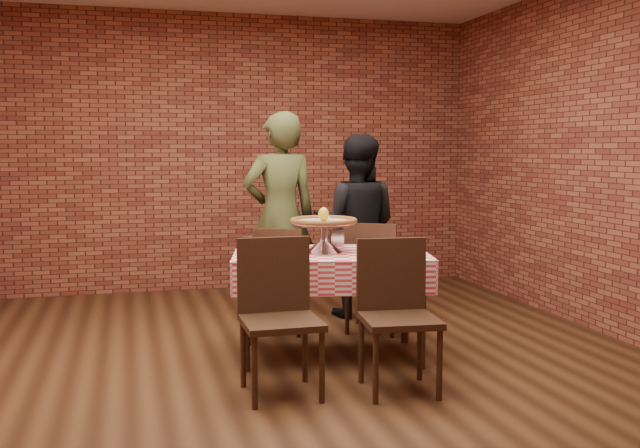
{
  "coord_description": "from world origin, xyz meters",
  "views": [
    {
      "loc": [
        -0.95,
        -4.65,
        1.5
      ],
      "look_at": [
        0.4,
        0.38,
        0.95
      ],
      "focal_mm": 40.46,
      "sensor_mm": 36.0,
      "label": 1
    }
  ],
  "objects_px": {
    "diner_olive": "(280,216)",
    "water_glass_left": "(272,247)",
    "table": "(331,305)",
    "pizza_stand": "(324,237)",
    "chair_far_left": "(283,279)",
    "pizza": "(324,222)",
    "condiment_caddy": "(337,238)",
    "water_glass_right": "(248,243)",
    "chair_far_right": "(374,276)",
    "chair_near_left": "(281,319)",
    "diner_black": "(356,226)",
    "chair_near_right": "(399,318)"
  },
  "relations": [
    {
      "from": "diner_olive",
      "to": "water_glass_left",
      "type": "bearing_deg",
      "value": 70.53
    },
    {
      "from": "table",
      "to": "water_glass_left",
      "type": "relative_size",
      "value": 11.64
    },
    {
      "from": "pizza_stand",
      "to": "diner_olive",
      "type": "height_order",
      "value": "diner_olive"
    },
    {
      "from": "water_glass_left",
      "to": "chair_far_left",
      "type": "relative_size",
      "value": 0.13
    },
    {
      "from": "table",
      "to": "pizza",
      "type": "bearing_deg",
      "value": 148.6
    },
    {
      "from": "water_glass_left",
      "to": "condiment_caddy",
      "type": "distance_m",
      "value": 0.62
    },
    {
      "from": "water_glass_left",
      "to": "water_glass_right",
      "type": "relative_size",
      "value": 1.0
    },
    {
      "from": "table",
      "to": "chair_far_right",
      "type": "relative_size",
      "value": 1.49
    },
    {
      "from": "chair_near_left",
      "to": "chair_far_right",
      "type": "height_order",
      "value": "chair_near_left"
    },
    {
      "from": "table",
      "to": "chair_near_left",
      "type": "relative_size",
      "value": 1.44
    },
    {
      "from": "pizza_stand",
      "to": "diner_black",
      "type": "distance_m",
      "value": 1.3
    },
    {
      "from": "diner_olive",
      "to": "pizza_stand",
      "type": "bearing_deg",
      "value": 87.83
    },
    {
      "from": "pizza_stand",
      "to": "diner_olive",
      "type": "bearing_deg",
      "value": 92.82
    },
    {
      "from": "chair_near_left",
      "to": "water_glass_right",
      "type": "bearing_deg",
      "value": 92.17
    },
    {
      "from": "pizza_stand",
      "to": "diner_olive",
      "type": "distance_m",
      "value": 1.23
    },
    {
      "from": "chair_near_left",
      "to": "diner_black",
      "type": "xyz_separation_m",
      "value": [
        1.09,
        1.89,
        0.34
      ]
    },
    {
      "from": "condiment_caddy",
      "to": "chair_far_right",
      "type": "height_order",
      "value": "chair_far_right"
    },
    {
      "from": "table",
      "to": "diner_olive",
      "type": "bearing_deg",
      "value": 94.81
    },
    {
      "from": "diner_olive",
      "to": "diner_black",
      "type": "bearing_deg",
      "value": 168.48
    },
    {
      "from": "pizza_stand",
      "to": "chair_far_right",
      "type": "distance_m",
      "value": 0.93
    },
    {
      "from": "chair_far_right",
      "to": "water_glass_left",
      "type": "bearing_deg",
      "value": 64.25
    },
    {
      "from": "chair_far_right",
      "to": "diner_olive",
      "type": "distance_m",
      "value": 1.02
    },
    {
      "from": "diner_olive",
      "to": "condiment_caddy",
      "type": "bearing_deg",
      "value": 98.02
    },
    {
      "from": "diner_olive",
      "to": "water_glass_right",
      "type": "bearing_deg",
      "value": 61.5
    },
    {
      "from": "table",
      "to": "chair_near_left",
      "type": "xyz_separation_m",
      "value": [
        -0.52,
        -0.72,
        0.1
      ]
    },
    {
      "from": "diner_olive",
      "to": "chair_near_right",
      "type": "bearing_deg",
      "value": 93.21
    },
    {
      "from": "pizza",
      "to": "chair_far_left",
      "type": "distance_m",
      "value": 0.94
    },
    {
      "from": "water_glass_right",
      "to": "chair_near_right",
      "type": "relative_size",
      "value": 0.12
    },
    {
      "from": "table",
      "to": "diner_black",
      "type": "bearing_deg",
      "value": 64.12
    },
    {
      "from": "pizza",
      "to": "chair_far_right",
      "type": "height_order",
      "value": "pizza"
    },
    {
      "from": "water_glass_left",
      "to": "chair_near_left",
      "type": "bearing_deg",
      "value": -96.79
    },
    {
      "from": "diner_black",
      "to": "pizza_stand",
      "type": "bearing_deg",
      "value": 85.09
    },
    {
      "from": "pizza_stand",
      "to": "condiment_caddy",
      "type": "bearing_deg",
      "value": 54.3
    },
    {
      "from": "chair_near_right",
      "to": "chair_far_right",
      "type": "distance_m",
      "value": 1.5
    },
    {
      "from": "water_glass_right",
      "to": "chair_far_right",
      "type": "xyz_separation_m",
      "value": [
        1.11,
        0.4,
        -0.36
      ]
    },
    {
      "from": "pizza_stand",
      "to": "pizza",
      "type": "xyz_separation_m",
      "value": [
        0.0,
        0.0,
        0.11
      ]
    },
    {
      "from": "pizza_stand",
      "to": "chair_far_right",
      "type": "height_order",
      "value": "pizza_stand"
    },
    {
      "from": "table",
      "to": "water_glass_left",
      "type": "distance_m",
      "value": 0.62
    },
    {
      "from": "water_glass_left",
      "to": "table",
      "type": "bearing_deg",
      "value": 1.89
    },
    {
      "from": "table",
      "to": "pizza_stand",
      "type": "relative_size",
      "value": 2.84
    },
    {
      "from": "chair_near_left",
      "to": "diner_black",
      "type": "distance_m",
      "value": 2.21
    },
    {
      "from": "pizza_stand",
      "to": "water_glass_right",
      "type": "bearing_deg",
      "value": 160.32
    },
    {
      "from": "water_glass_left",
      "to": "chair_near_left",
      "type": "relative_size",
      "value": 0.12
    },
    {
      "from": "condiment_caddy",
      "to": "chair_far_right",
      "type": "bearing_deg",
      "value": 48.68
    },
    {
      "from": "pizza",
      "to": "condiment_caddy",
      "type": "height_order",
      "value": "pizza"
    },
    {
      "from": "water_glass_right",
      "to": "chair_near_right",
      "type": "xyz_separation_m",
      "value": [
        0.76,
        -1.06,
        -0.35
      ]
    },
    {
      "from": "chair_near_right",
      "to": "chair_far_right",
      "type": "height_order",
      "value": "chair_near_right"
    },
    {
      "from": "water_glass_right",
      "to": "chair_near_left",
      "type": "distance_m",
      "value": 0.99
    },
    {
      "from": "pizza_stand",
      "to": "water_glass_left",
      "type": "bearing_deg",
      "value": -173.86
    },
    {
      "from": "table",
      "to": "diner_black",
      "type": "distance_m",
      "value": 1.38
    }
  ]
}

